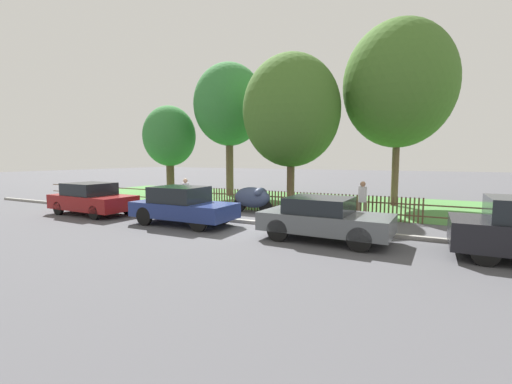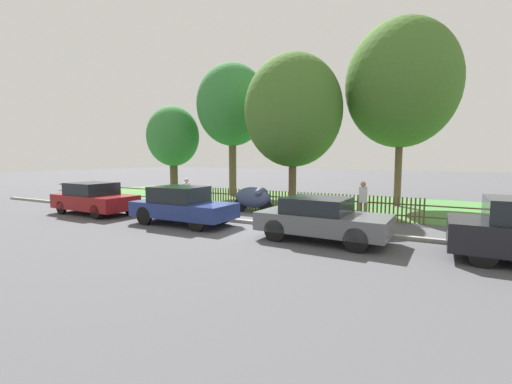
# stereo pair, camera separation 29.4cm
# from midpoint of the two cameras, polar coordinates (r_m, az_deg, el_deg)

# --- Properties ---
(ground_plane) EXTENTS (120.00, 120.00, 0.00)m
(ground_plane) POSITION_cam_midpoint_polar(r_m,az_deg,el_deg) (12.94, -2.48, -5.28)
(ground_plane) COLOR #4C4C51
(kerb_stone) EXTENTS (32.56, 0.20, 0.12)m
(kerb_stone) POSITION_cam_midpoint_polar(r_m,az_deg,el_deg) (13.01, -2.26, -4.95)
(kerb_stone) COLOR gray
(kerb_stone) RESTS_ON ground
(grass_strip) EXTENTS (32.56, 8.66, 0.01)m
(grass_strip) POSITION_cam_midpoint_polar(r_m,az_deg,el_deg) (19.56, 8.11, -1.57)
(grass_strip) COLOR #477F3D
(grass_strip) RESTS_ON ground
(park_fence) EXTENTS (32.56, 0.05, 0.98)m
(park_fence) POSITION_cam_midpoint_polar(r_m,az_deg,el_deg) (15.50, 2.96, -1.62)
(park_fence) COLOR brown
(park_fence) RESTS_ON ground
(parked_car_silver_hatchback) EXTENTS (3.94, 1.89, 1.38)m
(parked_car_silver_hatchback) POSITION_cam_midpoint_polar(r_m,az_deg,el_deg) (16.60, -26.14, -1.01)
(parked_car_silver_hatchback) COLOR maroon
(parked_car_silver_hatchback) RESTS_ON ground
(parked_car_black_saloon) EXTENTS (3.89, 1.69, 1.41)m
(parked_car_black_saloon) POSITION_cam_midpoint_polar(r_m,az_deg,el_deg) (12.96, -12.78, -2.18)
(parked_car_black_saloon) COLOR navy
(parked_car_black_saloon) RESTS_ON ground
(parked_car_navy_estate) EXTENTS (3.88, 1.90, 1.29)m
(parked_car_navy_estate) POSITION_cam_midpoint_polar(r_m,az_deg,el_deg) (10.42, 10.43, -4.28)
(parked_car_navy_estate) COLOR #51565B
(parked_car_navy_estate) RESTS_ON ground
(covered_motorcycle) EXTENTS (1.98, 0.82, 1.16)m
(covered_motorcycle) POSITION_cam_midpoint_polar(r_m,az_deg,el_deg) (15.28, -1.05, -0.91)
(covered_motorcycle) COLOR black
(covered_motorcycle) RESTS_ON ground
(tree_nearest_kerb) EXTENTS (3.55, 3.55, 5.99)m
(tree_nearest_kerb) POSITION_cam_midpoint_polar(r_m,az_deg,el_deg) (24.38, -14.57, 8.93)
(tree_nearest_kerb) COLOR brown
(tree_nearest_kerb) RESTS_ON ground
(tree_behind_motorcycle) EXTENTS (4.59, 4.59, 8.53)m
(tree_behind_motorcycle) POSITION_cam_midpoint_polar(r_m,az_deg,el_deg) (22.84, -4.86, 14.22)
(tree_behind_motorcycle) COLOR brown
(tree_behind_motorcycle) RESTS_ON ground
(tree_mid_park) EXTENTS (4.99, 4.99, 7.74)m
(tree_mid_park) POSITION_cam_midpoint_polar(r_m,az_deg,el_deg) (18.09, 5.43, 13.29)
(tree_mid_park) COLOR brown
(tree_mid_park) RESTS_ON ground
(tree_far_left) EXTENTS (5.47, 5.47, 9.27)m
(tree_far_left) POSITION_cam_midpoint_polar(r_m,az_deg,el_deg) (19.29, 22.27, 16.21)
(tree_far_left) COLOR brown
(tree_far_left) RESTS_ON ground
(pedestrian_near_fence) EXTENTS (0.40, 0.40, 1.54)m
(pedestrian_near_fence) POSITION_cam_midpoint_polar(r_m,az_deg,el_deg) (15.79, -12.18, -0.22)
(pedestrian_near_fence) COLOR black
(pedestrian_near_fence) RESTS_ON ground
(pedestrian_by_lamp) EXTENTS (0.36, 0.35, 1.56)m
(pedestrian_by_lamp) POSITION_cam_midpoint_polar(r_m,az_deg,el_deg) (13.85, 16.74, -1.10)
(pedestrian_by_lamp) COLOR #7F6B51
(pedestrian_by_lamp) RESTS_ON ground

